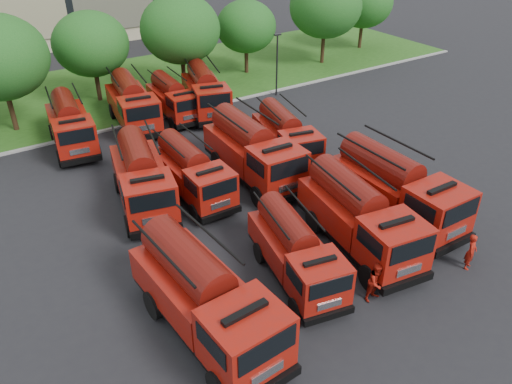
% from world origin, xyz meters
% --- Properties ---
extents(ground, '(140.00, 140.00, 0.00)m').
position_xyz_m(ground, '(0.00, 0.00, 0.00)').
color(ground, black).
rests_on(ground, ground).
extents(lawn, '(70.00, 16.00, 0.12)m').
position_xyz_m(lawn, '(0.00, 26.00, 0.06)').
color(lawn, '#1E4913').
rests_on(lawn, ground).
extents(curb, '(70.00, 0.30, 0.14)m').
position_xyz_m(curb, '(0.00, 17.90, 0.07)').
color(curb, gray).
rests_on(curb, ground).
extents(tree_3, '(5.88, 5.88, 7.19)m').
position_xyz_m(tree_3, '(-1.00, 24.00, 4.68)').
color(tree_3, '#382314').
rests_on(tree_3, ground).
extents(tree_4, '(6.55, 6.55, 8.01)m').
position_xyz_m(tree_4, '(6.00, 22.50, 5.22)').
color(tree_4, '#382314').
rests_on(tree_4, ground).
extents(tree_5, '(5.46, 5.46, 6.68)m').
position_xyz_m(tree_5, '(13.00, 23.50, 4.35)').
color(tree_5, '#382314').
rests_on(tree_5, ground).
extents(tree_6, '(6.89, 6.89, 8.42)m').
position_xyz_m(tree_6, '(21.00, 22.00, 5.49)').
color(tree_6, '#382314').
rests_on(tree_6, ground).
extents(tree_7, '(6.05, 6.05, 7.39)m').
position_xyz_m(tree_7, '(28.00, 24.00, 4.82)').
color(tree_7, '#382314').
rests_on(tree_7, ground).
extents(lamp_post_1, '(0.60, 0.25, 5.11)m').
position_xyz_m(lamp_post_1, '(12.00, 17.20, 2.90)').
color(lamp_post_1, black).
rests_on(lamp_post_1, ground).
extents(fire_truck_0, '(3.26, 8.04, 3.59)m').
position_xyz_m(fire_truck_0, '(-5.66, -3.01, 1.81)').
color(fire_truck_0, black).
rests_on(fire_truck_0, ground).
extents(fire_truck_1, '(3.45, 6.70, 2.91)m').
position_xyz_m(fire_truck_1, '(-0.82, -2.31, 1.46)').
color(fire_truck_1, black).
rests_on(fire_truck_1, ground).
extents(fire_truck_2, '(3.74, 7.93, 3.47)m').
position_xyz_m(fire_truck_2, '(3.07, -2.12, 1.75)').
color(fire_truck_2, black).
rests_on(fire_truck_2, ground).
extents(fire_truck_3, '(3.04, 8.00, 3.62)m').
position_xyz_m(fire_truck_3, '(6.41, -1.31, 1.82)').
color(fire_truck_3, black).
rests_on(fire_truck_3, ground).
extents(fire_truck_4, '(4.16, 7.82, 3.39)m').
position_xyz_m(fire_truck_4, '(-4.05, 7.13, 1.70)').
color(fire_truck_4, black).
rests_on(fire_truck_4, ground).
extents(fire_truck_5, '(2.55, 6.71, 3.04)m').
position_xyz_m(fire_truck_5, '(-1.39, 6.46, 1.53)').
color(fire_truck_5, black).
rests_on(fire_truck_5, ground).
extents(fire_truck_6, '(3.24, 8.11, 3.63)m').
position_xyz_m(fire_truck_6, '(2.51, 6.29, 1.83)').
color(fire_truck_6, black).
rests_on(fire_truck_6, ground).
extents(fire_truck_7, '(3.73, 7.04, 3.05)m').
position_xyz_m(fire_truck_7, '(5.83, 7.48, 1.53)').
color(fire_truck_7, black).
rests_on(fire_truck_7, ground).
extents(fire_truck_8, '(3.39, 7.38, 3.24)m').
position_xyz_m(fire_truck_8, '(-5.25, 16.56, 1.63)').
color(fire_truck_8, black).
rests_on(fire_truck_8, ground).
extents(fire_truck_9, '(3.70, 7.82, 3.42)m').
position_xyz_m(fire_truck_9, '(-0.47, 17.72, 1.72)').
color(fire_truck_9, black).
rests_on(fire_truck_9, ground).
extents(fire_truck_10, '(2.65, 6.52, 2.91)m').
position_xyz_m(fire_truck_10, '(2.72, 17.62, 1.47)').
color(fire_truck_10, black).
rests_on(fire_truck_10, ground).
extents(fire_truck_11, '(4.54, 7.81, 3.37)m').
position_xyz_m(fire_truck_11, '(5.15, 17.03, 1.70)').
color(fire_truck_11, black).
rests_on(fire_truck_11, ground).
extents(firefighter_0, '(0.81, 0.73, 1.81)m').
position_xyz_m(firefighter_0, '(6.27, -6.17, 0.00)').
color(firefighter_0, maroon).
rests_on(firefighter_0, ground).
extents(firefighter_1, '(0.92, 0.52, 1.85)m').
position_xyz_m(firefighter_1, '(1.19, -5.30, 0.00)').
color(firefighter_1, maroon).
rests_on(firefighter_1, ground).
extents(firefighter_2, '(0.61, 0.99, 1.63)m').
position_xyz_m(firefighter_2, '(4.85, -3.87, 0.00)').
color(firefighter_2, maroon).
rests_on(firefighter_2, ground).
extents(firefighter_3, '(1.27, 1.24, 1.81)m').
position_xyz_m(firefighter_3, '(6.46, -0.59, 0.00)').
color(firefighter_3, black).
rests_on(firefighter_3, ground).
extents(firefighter_4, '(0.92, 0.96, 1.65)m').
position_xyz_m(firefighter_4, '(-0.72, 4.48, 0.00)').
color(firefighter_4, black).
rests_on(firefighter_4, ground).
extents(firefighter_5, '(1.51, 1.09, 1.49)m').
position_xyz_m(firefighter_5, '(6.23, 6.88, 0.00)').
color(firefighter_5, maroon).
rests_on(firefighter_5, ground).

